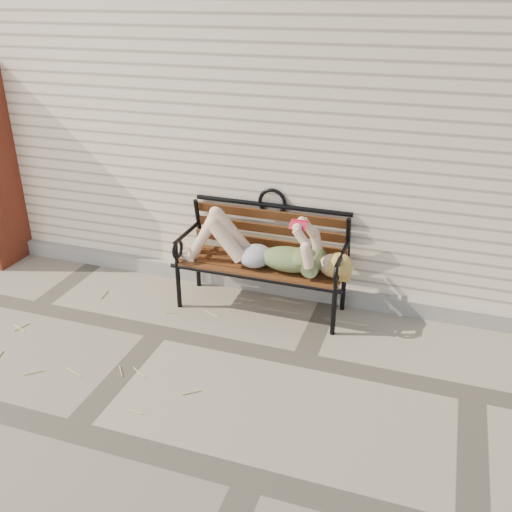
% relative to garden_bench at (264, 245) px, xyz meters
% --- Properties ---
extents(ground, '(80.00, 80.00, 0.00)m').
position_rel_garden_bench_xyz_m(ground, '(-0.68, -0.75, -0.58)').
color(ground, gray).
rests_on(ground, ground).
extents(house_wall, '(8.00, 4.00, 3.00)m').
position_rel_garden_bench_xyz_m(house_wall, '(-0.68, 2.25, 0.92)').
color(house_wall, '#F6DEC1').
rests_on(house_wall, ground).
extents(foundation_strip, '(8.00, 0.10, 0.15)m').
position_rel_garden_bench_xyz_m(foundation_strip, '(-0.68, 0.22, -0.51)').
color(foundation_strip, '#9B978C').
rests_on(foundation_strip, ground).
extents(garden_bench, '(1.60, 0.64, 1.03)m').
position_rel_garden_bench_xyz_m(garden_bench, '(0.00, 0.00, 0.00)').
color(garden_bench, black).
rests_on(garden_bench, ground).
extents(reading_woman, '(1.51, 0.34, 0.47)m').
position_rel_garden_bench_xyz_m(reading_woman, '(0.01, -0.13, 0.03)').
color(reading_woman, '#0A3E4B').
rests_on(reading_woman, ground).
extents(straw_scatter, '(2.66, 1.67, 0.01)m').
position_rel_garden_bench_xyz_m(straw_scatter, '(-1.82, -1.16, -0.57)').
color(straw_scatter, tan).
rests_on(straw_scatter, ground).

